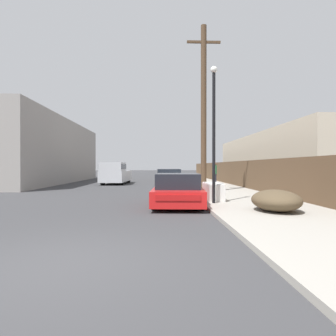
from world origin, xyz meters
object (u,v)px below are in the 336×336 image
(car_parked_mid, at_px, (168,179))
(brush_pile, at_px, (276,200))
(discarded_fridge, at_px, (213,191))
(utility_pole, at_px, (204,107))
(parked_sports_car_red, at_px, (178,191))
(pedestrian, at_px, (215,173))
(pickup_truck, at_px, (115,173))
(street_lamp, at_px, (214,125))

(car_parked_mid, height_order, brush_pile, car_parked_mid)
(discarded_fridge, distance_m, brush_pile, 3.51)
(utility_pole, relative_size, brush_pile, 4.64)
(parked_sports_car_red, bearing_deg, utility_pole, 72.67)
(discarded_fridge, height_order, brush_pile, discarded_fridge)
(parked_sports_car_red, relative_size, car_parked_mid, 1.06)
(parked_sports_car_red, distance_m, pedestrian, 11.40)
(brush_pile, bearing_deg, pickup_truck, 114.11)
(discarded_fridge, xyz_separation_m, street_lamp, (-0.18, -1.13, 2.64))
(car_parked_mid, xyz_separation_m, pickup_truck, (-4.38, 3.94, 0.30))
(parked_sports_car_red, distance_m, street_lamp, 2.89)
(pickup_truck, relative_size, utility_pole, 0.60)
(brush_pile, relative_size, pedestrian, 1.12)
(discarded_fridge, height_order, parked_sports_car_red, parked_sports_car_red)
(utility_pole, bearing_deg, parked_sports_car_red, -110.99)
(brush_pile, xyz_separation_m, pedestrian, (0.59, 13.17, 0.55))
(parked_sports_car_red, distance_m, pickup_truck, 14.66)
(brush_pile, bearing_deg, parked_sports_car_red, 141.31)
(discarded_fridge, bearing_deg, pedestrian, 78.13)
(car_parked_mid, height_order, pickup_truck, pickup_truck)
(street_lamp, xyz_separation_m, pedestrian, (2.15, 11.07, -2.10))
(street_lamp, bearing_deg, car_parked_mid, 97.58)
(parked_sports_car_red, bearing_deg, pedestrian, 75.70)
(street_lamp, distance_m, brush_pile, 3.73)
(parked_sports_car_red, relative_size, street_lamp, 0.86)
(discarded_fridge, relative_size, parked_sports_car_red, 0.40)
(utility_pole, relative_size, street_lamp, 1.72)
(parked_sports_car_red, relative_size, brush_pile, 2.32)
(parked_sports_car_red, distance_m, utility_pole, 6.26)
(discarded_fridge, distance_m, parked_sports_car_red, 1.78)
(discarded_fridge, xyz_separation_m, pickup_truck, (-5.93, 13.10, 0.45))
(car_parked_mid, relative_size, brush_pile, 2.18)
(parked_sports_car_red, xyz_separation_m, utility_pole, (1.68, 4.39, 4.13))
(brush_pile, bearing_deg, car_parked_mid, 103.31)
(street_lamp, height_order, brush_pile, street_lamp)
(utility_pole, bearing_deg, brush_pile, -79.59)
(discarded_fridge, distance_m, pickup_truck, 14.38)
(car_parked_mid, height_order, street_lamp, street_lamp)
(utility_pole, xyz_separation_m, street_lamp, (-0.33, -4.63, -1.59))
(street_lamp, bearing_deg, discarded_fridge, 80.78)
(utility_pole, xyz_separation_m, brush_pile, (1.24, -6.73, -4.25))
(discarded_fridge, relative_size, pickup_truck, 0.33)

